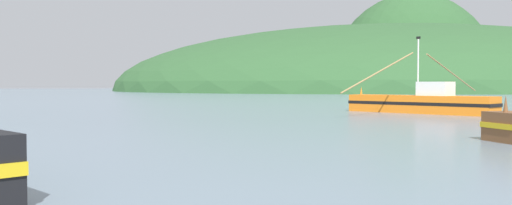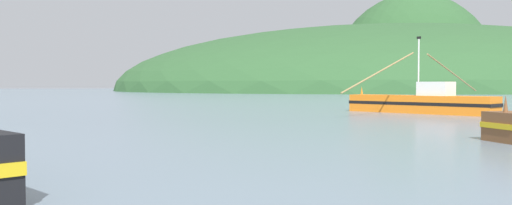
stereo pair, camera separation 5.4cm
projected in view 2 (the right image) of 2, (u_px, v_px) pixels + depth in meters
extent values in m
ellipsoid|color=#2D562D|center=(414.00, 89.00, 254.79)|extent=(82.28, 65.82, 90.34)
ellipsoid|color=#2D562D|center=(399.00, 90.00, 201.28)|extent=(207.46, 165.96, 46.74)
cone|color=brown|center=(506.00, 103.00, 21.38)|extent=(0.21, 0.21, 0.70)
cube|color=orange|center=(420.00, 104.00, 42.79)|extent=(8.36, 11.31, 1.41)
cube|color=black|center=(420.00, 103.00, 42.79)|extent=(8.45, 11.42, 0.25)
cone|color=orange|center=(362.00, 90.00, 46.66)|extent=(0.28, 0.28, 0.70)
cube|color=silver|center=(436.00, 89.00, 41.78)|extent=(2.81, 2.99, 1.09)
cylinder|color=silver|center=(419.00, 67.00, 42.79)|extent=(0.12, 0.12, 4.48)
cube|color=black|center=(419.00, 38.00, 42.71)|extent=(0.22, 0.32, 0.20)
cylinder|color=#997F4C|center=(380.00, 71.00, 38.62)|extent=(7.97, 5.15, 3.16)
cylinder|color=#997F4C|center=(453.00, 74.00, 46.78)|extent=(7.97, 5.15, 3.16)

